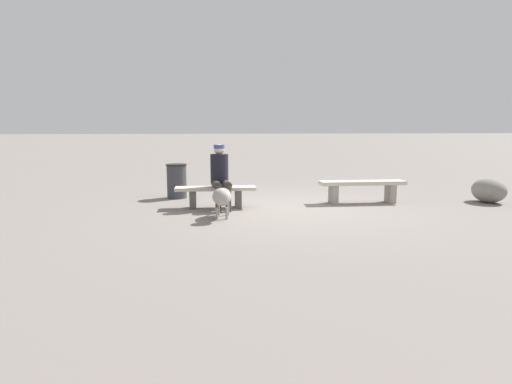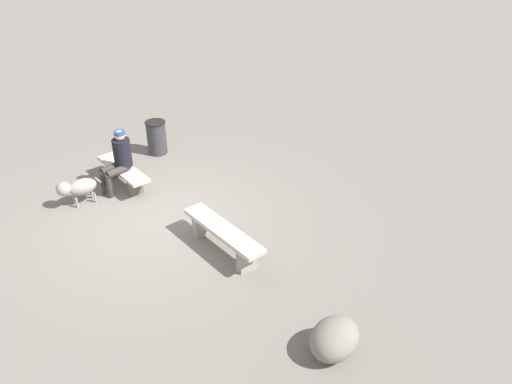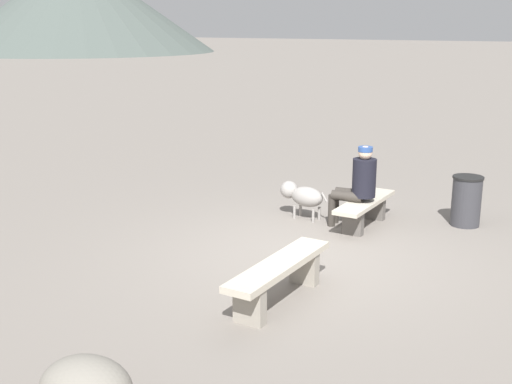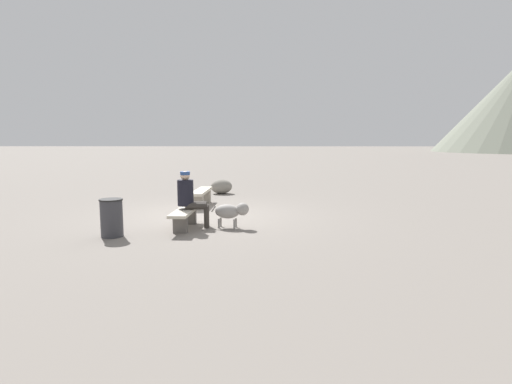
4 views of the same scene
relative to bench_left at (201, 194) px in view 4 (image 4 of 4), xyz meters
The scene contains 7 objects.
ground 1.63m from the bench_left, 12.45° to the left, with size 210.00×210.00×0.06m, color gray.
bench_left is the anchor object (origin of this frame).
bench_right 3.10m from the bench_left, ahead, with size 1.60×0.45×0.42m.
seated_person 3.04m from the bench_left, ahead, with size 0.39×0.70×1.26m.
dog 3.24m from the bench_left, 20.38° to the left, with size 0.40×0.86×0.57m.
trash_bin 4.10m from the bench_left, 17.47° to the right, with size 0.46×0.46×0.77m.
boulder 2.72m from the bench_left, behind, with size 0.60×0.77×0.52m, color gray.
Camera 4 is at (10.41, 1.48, 1.96)m, focal length 28.71 mm.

